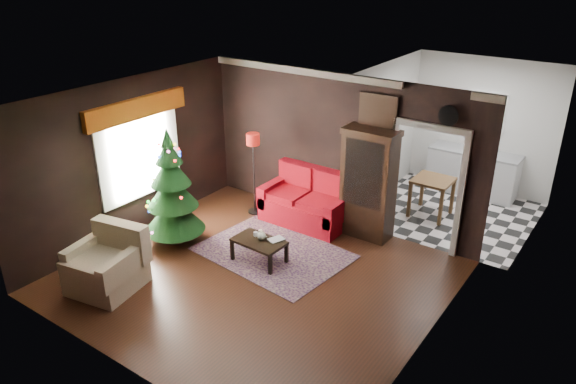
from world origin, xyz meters
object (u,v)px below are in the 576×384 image
Objects in this scene: loveseat at (306,198)px; curio_cabinet at (368,186)px; christmas_tree at (172,188)px; teapot at (261,236)px; coffee_table at (259,250)px; kitchen_table at (431,197)px; armchair at (105,262)px; wall_clock at (449,116)px; floor_lamp at (254,174)px.

loveseat is 0.89× the size of curio_cabinet.
christmas_tree reaches higher than curio_cabinet.
curio_cabinet is 2.10m from teapot.
loveseat is at bearing 53.99° from christmas_tree.
kitchen_table is at bearing 63.27° from coffee_table.
teapot is (0.02, 0.04, 0.27)m from coffee_table.
loveseat is at bearing -137.49° from kitchen_table.
curio_cabinet is (1.15, 0.22, 0.45)m from loveseat.
armchair is 3.15× the size of wall_clock.
curio_cabinet is 0.96× the size of christmas_tree.
floor_lamp is at bearing 76.43° from christmas_tree.
kitchen_table is (1.80, 1.65, -0.12)m from loveseat.
armchair is 2.44m from teapot.
teapot is at bearing 43.36° from armchair.
coffee_table is 2.66× the size of wall_clock.
coffee_table is 3.67m from kitchen_table.
christmas_tree is 1.70m from armchair.
floor_lamp reaches higher than loveseat.
coffee_table is 5.27× the size of teapot.
teapot is at bearing -47.96° from floor_lamp.
christmas_tree is 1.75m from teapot.
teapot is (0.18, -1.58, -0.03)m from loveseat.
loveseat is 1.59m from teapot.
christmas_tree reaches higher than floor_lamp.
floor_lamp is at bearing -167.49° from curio_cabinet.
christmas_tree is (-1.43, -1.96, 0.55)m from loveseat.
floor_lamp reaches higher than kitchen_table.
armchair reaches higher than teapot.
loveseat is 1.06× the size of floor_lamp.
loveseat is 1.66m from coffee_table.
wall_clock reaches higher than curio_cabinet.
teapot is 3.51m from wall_clock.
coffee_table is at bearing -121.13° from teapot.
christmas_tree is 1.82m from coffee_table.
christmas_tree is at bearing -103.57° from floor_lamp.
kitchen_table is at bearing 65.56° from curio_cabinet.
curio_cabinet is 1.18× the size of floor_lamp.
christmas_tree is 2.33× the size of coffee_table.
loveseat is at bearing -169.17° from curio_cabinet.
christmas_tree is 1.97× the size of armchair.
wall_clock is (3.37, 0.66, 1.55)m from floor_lamp.
curio_cabinet is 1.88× the size of armchair.
teapot is 0.51× the size of wall_clock.
coffee_table is at bearing -84.63° from loveseat.
teapot is (1.19, -1.32, -0.36)m from floor_lamp.
floor_lamp is 3.76m from wall_clock.
armchair is 6.04m from kitchen_table.
christmas_tree is (-0.41, -1.70, 0.22)m from floor_lamp.
curio_cabinet is at bearing 10.83° from loveseat.
armchair is (-0.25, -3.29, -0.37)m from floor_lamp.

